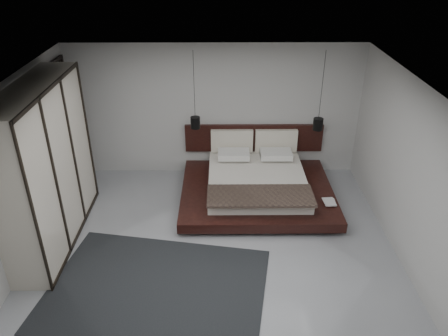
{
  "coord_description": "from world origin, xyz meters",
  "views": [
    {
      "loc": [
        0.12,
        -5.53,
        4.66
      ],
      "look_at": [
        0.17,
        1.2,
        1.03
      ],
      "focal_mm": 35.0,
      "sensor_mm": 36.0,
      "label": 1
    }
  ],
  "objects_px": {
    "pendant_right": "(318,124)",
    "wardrobe": "(46,167)",
    "bed": "(257,183)",
    "pendant_left": "(195,122)",
    "lattice_screen": "(66,126)",
    "rug": "(157,289)"
  },
  "relations": [
    {
      "from": "pendant_right",
      "to": "wardrobe",
      "type": "relative_size",
      "value": 0.57
    },
    {
      "from": "bed",
      "to": "pendant_right",
      "type": "height_order",
      "value": "pendant_right"
    },
    {
      "from": "pendant_left",
      "to": "pendant_right",
      "type": "distance_m",
      "value": 2.4
    },
    {
      "from": "lattice_screen",
      "to": "bed",
      "type": "bearing_deg",
      "value": -8.27
    },
    {
      "from": "lattice_screen",
      "to": "bed",
      "type": "height_order",
      "value": "lattice_screen"
    },
    {
      "from": "bed",
      "to": "pendant_left",
      "type": "distance_m",
      "value": 1.7
    },
    {
      "from": "pendant_left",
      "to": "rug",
      "type": "bearing_deg",
      "value": -98.65
    },
    {
      "from": "pendant_right",
      "to": "rug",
      "type": "bearing_deg",
      "value": -133.18
    },
    {
      "from": "bed",
      "to": "rug",
      "type": "distance_m",
      "value": 3.08
    },
    {
      "from": "lattice_screen",
      "to": "rug",
      "type": "distance_m",
      "value": 3.98
    },
    {
      "from": "bed",
      "to": "wardrobe",
      "type": "relative_size",
      "value": 1.07
    },
    {
      "from": "bed",
      "to": "lattice_screen",
      "type": "bearing_deg",
      "value": 171.73
    },
    {
      "from": "lattice_screen",
      "to": "wardrobe",
      "type": "distance_m",
      "value": 1.82
    },
    {
      "from": "lattice_screen",
      "to": "pendant_right",
      "type": "bearing_deg",
      "value": -0.85
    },
    {
      "from": "wardrobe",
      "to": "rug",
      "type": "relative_size",
      "value": 0.86
    },
    {
      "from": "rug",
      "to": "pendant_right",
      "type": "bearing_deg",
      "value": 46.82
    },
    {
      "from": "pendant_left",
      "to": "bed",
      "type": "bearing_deg",
      "value": -21.55
    },
    {
      "from": "bed",
      "to": "rug",
      "type": "xyz_separation_m",
      "value": [
        -1.67,
        -2.58,
        -0.29
      ]
    },
    {
      "from": "pendant_left",
      "to": "pendant_right",
      "type": "xyz_separation_m",
      "value": [
        2.4,
        0.0,
        -0.04
      ]
    },
    {
      "from": "wardrobe",
      "to": "lattice_screen",
      "type": "bearing_deg",
      "value": 97.94
    },
    {
      "from": "bed",
      "to": "pendant_left",
      "type": "height_order",
      "value": "pendant_left"
    },
    {
      "from": "wardrobe",
      "to": "rug",
      "type": "distance_m",
      "value": 2.64
    }
  ]
}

